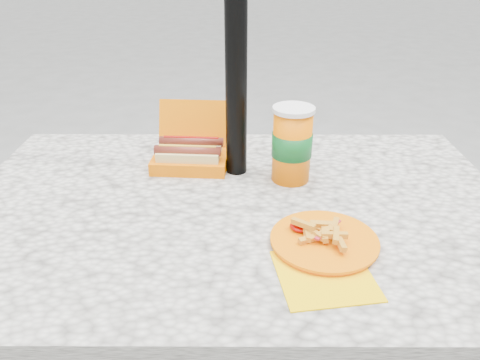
{
  "coord_description": "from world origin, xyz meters",
  "views": [
    {
      "loc": [
        0.01,
        -0.88,
        1.26
      ],
      "look_at": [
        0.01,
        0.01,
        0.8
      ],
      "focal_mm": 35.0,
      "sensor_mm": 36.0,
      "label": 1
    }
  ],
  "objects_px": {
    "umbrella_pole": "(236,24)",
    "fries_plate": "(323,242)",
    "soda_cup": "(292,144)",
    "hotdog_box": "(190,154)"
  },
  "relations": [
    {
      "from": "fries_plate",
      "to": "hotdog_box",
      "type": "bearing_deg",
      "value": 128.95
    },
    {
      "from": "hotdog_box",
      "to": "fries_plate",
      "type": "xyz_separation_m",
      "value": [
        0.28,
        -0.35,
        -0.02
      ]
    },
    {
      "from": "hotdog_box",
      "to": "fries_plate",
      "type": "bearing_deg",
      "value": -47.09
    },
    {
      "from": "fries_plate",
      "to": "soda_cup",
      "type": "bearing_deg",
      "value": 97.48
    },
    {
      "from": "fries_plate",
      "to": "soda_cup",
      "type": "relative_size",
      "value": 1.58
    },
    {
      "from": "umbrella_pole",
      "to": "hotdog_box",
      "type": "relative_size",
      "value": 11.33
    },
    {
      "from": "hotdog_box",
      "to": "soda_cup",
      "type": "xyz_separation_m",
      "value": [
        0.24,
        -0.07,
        0.06
      ]
    },
    {
      "from": "umbrella_pole",
      "to": "fries_plate",
      "type": "xyz_separation_m",
      "value": [
        0.16,
        -0.32,
        -0.34
      ]
    },
    {
      "from": "fries_plate",
      "to": "soda_cup",
      "type": "height_order",
      "value": "soda_cup"
    },
    {
      "from": "umbrella_pole",
      "to": "fries_plate",
      "type": "height_order",
      "value": "umbrella_pole"
    }
  ]
}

